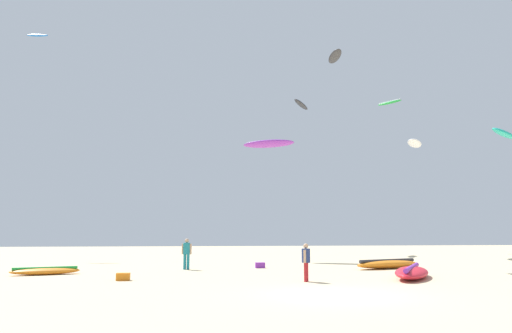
# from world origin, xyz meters

# --- Properties ---
(ground_plane) EXTENTS (120.00, 120.00, 0.00)m
(ground_plane) POSITION_xyz_m (0.00, 0.00, 0.00)
(ground_plane) COLOR beige
(person_foreground) EXTENTS (0.36, 0.48, 1.59)m
(person_foreground) POSITION_xyz_m (0.02, 4.33, 0.93)
(person_foreground) COLOR #B21E23
(person_foreground) RESTS_ON ground
(person_midground) EXTENTS (0.56, 0.39, 1.72)m
(person_midground) POSITION_xyz_m (-5.11, 11.61, 1.00)
(person_midground) COLOR teal
(person_midground) RESTS_ON ground
(kite_grounded_near) EXTENTS (3.32, 1.87, 0.41)m
(kite_grounded_near) POSITION_xyz_m (-11.91, 9.20, 0.18)
(kite_grounded_near) COLOR orange
(kite_grounded_near) RESTS_ON ground
(kite_grounded_mid) EXTENTS (3.72, 4.80, 0.61)m
(kite_grounded_mid) POSITION_xyz_m (5.09, 5.09, 0.28)
(kite_grounded_mid) COLOR red
(kite_grounded_mid) RESTS_ON ground
(kite_grounded_far) EXTENTS (4.65, 2.88, 0.56)m
(kite_grounded_far) POSITION_xyz_m (6.39, 10.80, 0.26)
(kite_grounded_far) COLOR orange
(kite_grounded_far) RESTS_ON ground
(cooler_box) EXTENTS (0.56, 0.36, 0.32)m
(cooler_box) POSITION_xyz_m (-7.70, 5.84, 0.16)
(cooler_box) COLOR orange
(cooler_box) RESTS_ON ground
(gear_bag) EXTENTS (0.56, 0.36, 0.32)m
(gear_bag) POSITION_xyz_m (-0.83, 12.29, 0.16)
(gear_bag) COLOR purple
(gear_bag) RESTS_ON ground
(kite_aloft_0) EXTENTS (4.09, 3.67, 0.90)m
(kite_aloft_0) POSITION_xyz_m (18.22, 16.09, 9.43)
(kite_aloft_0) COLOR #19B29E
(kite_aloft_1) EXTENTS (0.98, 2.64, 0.31)m
(kite_aloft_1) POSITION_xyz_m (4.65, 14.20, 14.05)
(kite_aloft_1) COLOR #2D2D33
(kite_aloft_2) EXTENTS (2.64, 3.11, 0.53)m
(kite_aloft_2) POSITION_xyz_m (18.67, 37.04, 17.87)
(kite_aloft_2) COLOR green
(kite_aloft_3) EXTENTS (3.02, 4.24, 0.93)m
(kite_aloft_3) POSITION_xyz_m (6.87, 33.90, 16.31)
(kite_aloft_3) COLOR #2D2D33
(kite_aloft_4) EXTENTS (3.18, 4.20, 0.49)m
(kite_aloft_4) POSITION_xyz_m (15.28, 24.40, 10.23)
(kite_aloft_4) COLOR white
(kite_aloft_5) EXTENTS (4.35, 2.98, 0.70)m
(kite_aloft_5) POSITION_xyz_m (1.04, 20.71, 9.12)
(kite_aloft_5) COLOR purple
(kite_aloft_6) EXTENTS (2.12, 0.75, 0.53)m
(kite_aloft_6) POSITION_xyz_m (-20.55, 30.78, 21.50)
(kite_aloft_6) COLOR blue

